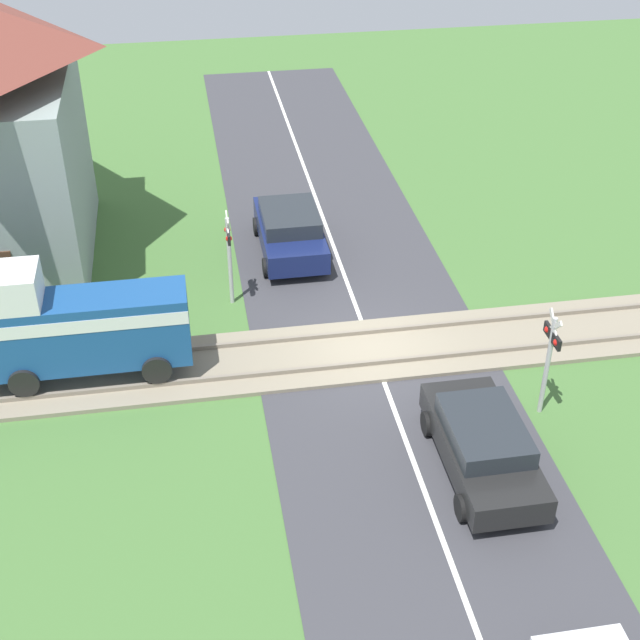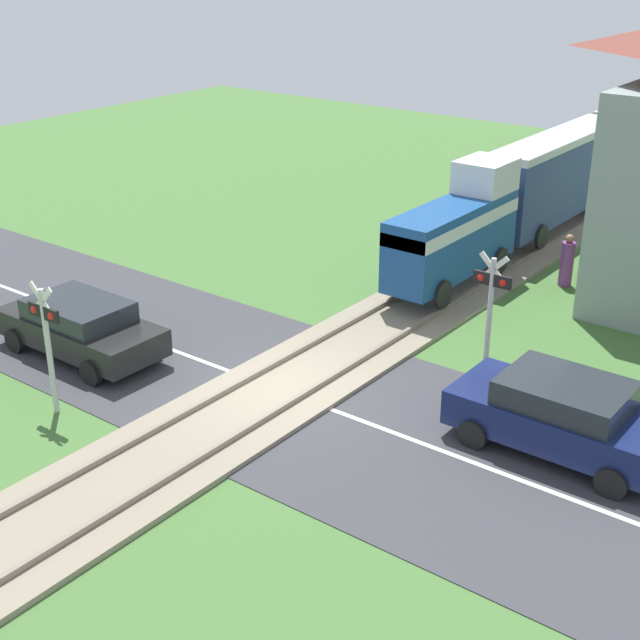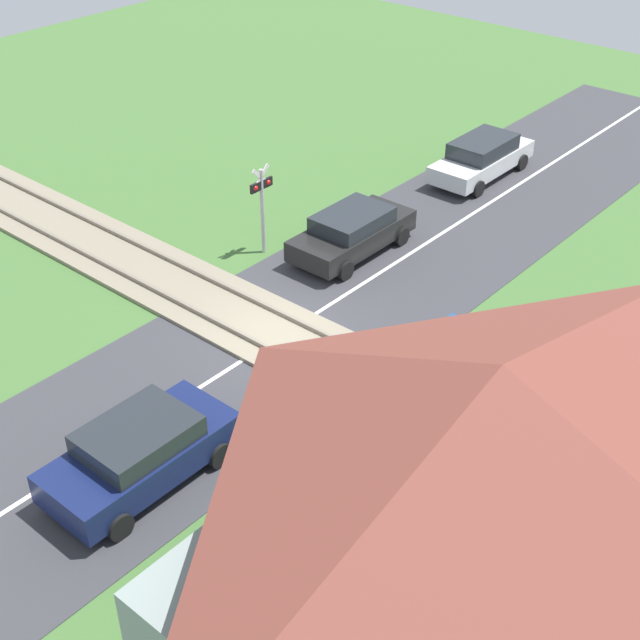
{
  "view_description": "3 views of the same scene",
  "coord_description": "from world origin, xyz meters",
  "px_view_note": "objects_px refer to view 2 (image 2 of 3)",
  "views": [
    {
      "loc": [
        -19.13,
        4.66,
        14.13
      ],
      "look_at": [
        0.0,
        1.45,
        1.2
      ],
      "focal_mm": 50.0,
      "sensor_mm": 36.0,
      "label": 1
    },
    {
      "loc": [
        11.19,
        -13.18,
        9.27
      ],
      "look_at": [
        0.0,
        1.45,
        1.2
      ],
      "focal_mm": 50.0,
      "sensor_mm": 36.0,
      "label": 2
    },
    {
      "loc": [
        14.12,
        13.55,
        13.58
      ],
      "look_at": [
        0.0,
        1.45,
        1.2
      ],
      "focal_mm": 50.0,
      "sensor_mm": 36.0,
      "label": 3
    }
  ],
  "objects_px": {
    "car_near_crossing": "(80,326)",
    "pedestrian_by_station": "(567,262)",
    "train": "(577,167)",
    "crossing_signal_east_approach": "(491,297)",
    "crossing_signal_west_approach": "(46,331)",
    "car_far_side": "(563,414)"
  },
  "relations": [
    {
      "from": "car_near_crossing",
      "to": "pedestrian_by_station",
      "type": "distance_m",
      "value": 13.41
    },
    {
      "from": "train",
      "to": "pedestrian_by_station",
      "type": "xyz_separation_m",
      "value": [
        2.36,
        -6.01,
        -1.2
      ]
    },
    {
      "from": "train",
      "to": "car_near_crossing",
      "type": "distance_m",
      "value": 18.0
    },
    {
      "from": "car_near_crossing",
      "to": "pedestrian_by_station",
      "type": "height_order",
      "value": "pedestrian_by_station"
    },
    {
      "from": "train",
      "to": "pedestrian_by_station",
      "type": "height_order",
      "value": "train"
    },
    {
      "from": "train",
      "to": "crossing_signal_east_approach",
      "type": "xyz_separation_m",
      "value": [
        3.14,
        -12.3,
        -0.04
      ]
    },
    {
      "from": "crossing_signal_east_approach",
      "to": "train",
      "type": "bearing_deg",
      "value": 104.34
    },
    {
      "from": "crossing_signal_west_approach",
      "to": "pedestrian_by_station",
      "type": "height_order",
      "value": "crossing_signal_west_approach"
    },
    {
      "from": "car_far_side",
      "to": "train",
      "type": "bearing_deg",
      "value": 112.11
    },
    {
      "from": "train",
      "to": "car_far_side",
      "type": "height_order",
      "value": "train"
    },
    {
      "from": "crossing_signal_east_approach",
      "to": "pedestrian_by_station",
      "type": "bearing_deg",
      "value": 97.12
    },
    {
      "from": "train",
      "to": "pedestrian_by_station",
      "type": "bearing_deg",
      "value": -68.57
    },
    {
      "from": "train",
      "to": "car_near_crossing",
      "type": "xyz_separation_m",
      "value": [
        -4.89,
        -17.29,
        -1.15
      ]
    },
    {
      "from": "car_near_crossing",
      "to": "pedestrian_by_station",
      "type": "relative_size",
      "value": 2.83
    },
    {
      "from": "crossing_signal_west_approach",
      "to": "pedestrian_by_station",
      "type": "xyz_separation_m",
      "value": [
        5.5,
        13.39,
        -1.17
      ]
    },
    {
      "from": "car_near_crossing",
      "to": "pedestrian_by_station",
      "type": "bearing_deg",
      "value": 57.28
    },
    {
      "from": "car_far_side",
      "to": "crossing_signal_west_approach",
      "type": "relative_size",
      "value": 1.47
    },
    {
      "from": "car_near_crossing",
      "to": "car_far_side",
      "type": "xyz_separation_m",
      "value": [
        10.74,
        2.88,
        0.05
      ]
    },
    {
      "from": "crossing_signal_west_approach",
      "to": "crossing_signal_east_approach",
      "type": "bearing_deg",
      "value": 48.43
    },
    {
      "from": "pedestrian_by_station",
      "to": "car_far_side",
      "type": "bearing_deg",
      "value": -67.4
    },
    {
      "from": "car_near_crossing",
      "to": "crossing_signal_east_approach",
      "type": "distance_m",
      "value": 9.52
    },
    {
      "from": "train",
      "to": "crossing_signal_east_approach",
      "type": "height_order",
      "value": "train"
    }
  ]
}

